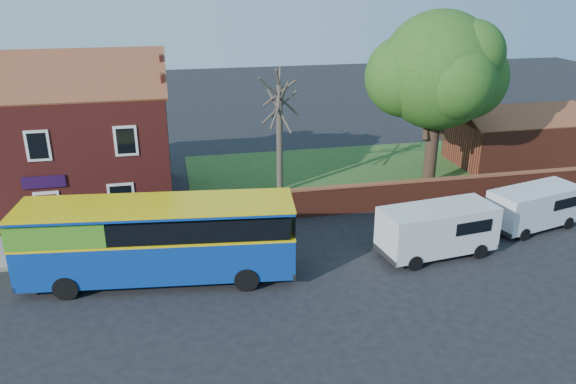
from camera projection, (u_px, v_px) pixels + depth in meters
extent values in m
plane|color=black|center=(205.00, 297.00, 22.53)|extent=(120.00, 120.00, 0.00)
cube|color=gray|center=(46.00, 249.00, 26.38)|extent=(18.00, 3.50, 0.12)
cube|color=slate|center=(39.00, 266.00, 24.78)|extent=(18.00, 0.15, 0.14)
cube|color=#426B28|center=(388.00, 171.00, 36.94)|extent=(26.00, 12.00, 0.04)
cube|color=maroon|center=(56.00, 149.00, 30.48)|extent=(12.00, 8.00, 6.50)
cube|color=brown|center=(36.00, 77.00, 27.12)|extent=(12.30, 4.08, 2.16)
cube|color=brown|center=(51.00, 65.00, 30.77)|extent=(12.30, 4.08, 2.16)
cube|color=black|center=(38.00, 146.00, 26.31)|extent=(1.10, 0.06, 1.50)
cube|color=#4C0F19|center=(49.00, 214.00, 27.55)|extent=(0.95, 0.04, 2.10)
cube|color=silver|center=(49.00, 213.00, 27.56)|extent=(1.20, 0.06, 2.30)
cube|color=#220A30|center=(44.00, 182.00, 26.93)|extent=(2.00, 0.06, 0.60)
cube|color=maroon|center=(430.00, 193.00, 31.20)|extent=(22.00, 0.30, 1.50)
cube|color=brown|center=(431.00, 180.00, 30.91)|extent=(22.00, 0.38, 0.10)
cube|color=maroon|center=(514.00, 142.00, 38.17)|extent=(8.00, 5.00, 3.00)
cube|color=brown|center=(530.00, 116.00, 36.29)|extent=(8.20, 2.56, 1.24)
cube|color=brown|center=(508.00, 108.00, 38.58)|extent=(8.20, 2.56, 1.24)
cube|color=navy|center=(160.00, 251.00, 23.47)|extent=(11.41, 4.08, 1.78)
cube|color=yellow|center=(158.00, 232.00, 23.15)|extent=(11.44, 4.10, 0.10)
cube|color=black|center=(157.00, 220.00, 22.96)|extent=(10.97, 4.05, 0.89)
cube|color=#489721|center=(64.00, 224.00, 22.63)|extent=(4.10, 3.26, 0.95)
cube|color=navy|center=(156.00, 207.00, 22.74)|extent=(11.41, 4.08, 0.14)
cube|color=yellow|center=(155.00, 205.00, 22.71)|extent=(11.46, 4.12, 0.06)
cylinder|color=black|center=(66.00, 288.00, 22.21)|extent=(1.03, 0.40, 1.00)
cylinder|color=black|center=(82.00, 257.00, 24.66)|extent=(1.03, 0.40, 1.00)
cylinder|color=black|center=(246.00, 279.00, 22.84)|extent=(1.03, 0.40, 1.00)
cylinder|color=black|center=(245.00, 250.00, 25.29)|extent=(1.03, 0.40, 1.00)
cube|color=silver|center=(437.00, 228.00, 25.52)|extent=(5.52, 2.77, 2.01)
cube|color=black|center=(482.00, 215.00, 26.14)|extent=(0.30, 1.80, 0.79)
cube|color=black|center=(483.00, 238.00, 26.65)|extent=(0.36, 2.12, 0.25)
cylinder|color=black|center=(415.00, 263.00, 24.47)|extent=(0.72, 0.31, 0.70)
cylinder|color=black|center=(392.00, 244.00, 26.23)|extent=(0.72, 0.31, 0.70)
cylinder|color=black|center=(480.00, 251.00, 25.52)|extent=(0.72, 0.31, 0.70)
cylinder|color=black|center=(454.00, 233.00, 27.28)|extent=(0.72, 0.31, 0.70)
cube|color=silver|center=(534.00, 206.00, 28.32)|extent=(5.15, 3.05, 1.83)
cube|color=black|center=(565.00, 194.00, 29.12)|extent=(0.48, 1.61, 0.72)
cube|color=black|center=(564.00, 212.00, 29.60)|extent=(0.57, 1.89, 0.23)
cylinder|color=black|center=(524.00, 234.00, 27.25)|extent=(0.67, 0.37, 0.64)
cylinder|color=black|center=(496.00, 221.00, 28.76)|extent=(0.67, 0.37, 0.64)
cylinder|color=black|center=(567.00, 223.00, 28.52)|extent=(0.67, 0.37, 0.64)
cylinder|color=black|center=(538.00, 210.00, 30.04)|extent=(0.67, 0.37, 0.64)
cylinder|color=black|center=(431.00, 152.00, 33.70)|extent=(0.75, 0.75, 4.31)
sphere|color=#416E22|center=(439.00, 70.00, 31.95)|extent=(6.75, 6.75, 6.75)
sphere|color=#416E22|center=(466.00, 78.00, 32.88)|extent=(4.87, 4.87, 4.87)
sphere|color=#416E22|center=(405.00, 76.00, 32.25)|extent=(4.69, 4.69, 4.69)
cylinder|color=#4C4238|center=(280.00, 140.00, 32.34)|extent=(0.36, 0.36, 6.38)
cylinder|color=#4C4238|center=(279.00, 101.00, 31.52)|extent=(0.37, 3.11, 2.51)
cylinder|color=#4C4238|center=(279.00, 105.00, 31.60)|extent=(1.62, 2.30, 2.29)
cylinder|color=#4C4238|center=(279.00, 97.00, 31.43)|extent=(2.61, 1.20, 2.54)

